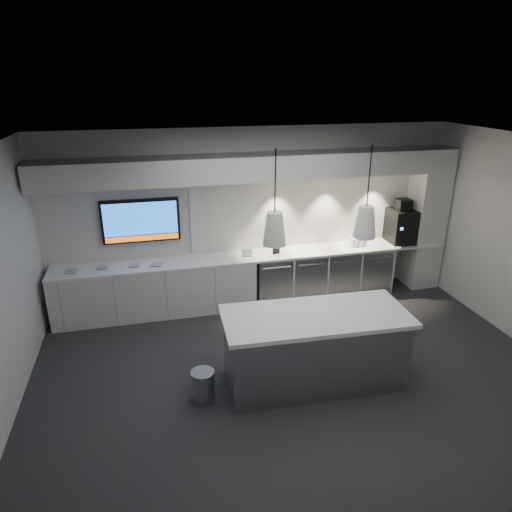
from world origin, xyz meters
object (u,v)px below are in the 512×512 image
object	(u,v)px
wall_tv	(141,221)
bin	(203,386)
island	(314,348)
coffee_machine	(401,224)

from	to	relation	value
wall_tv	bin	bearing A→B (deg)	-77.44
island	bin	distance (m)	1.48
wall_tv	coffee_machine	world-z (taller)	wall_tv
bin	coffee_machine	distance (m)	4.81
bin	wall_tv	bearing A→B (deg)	102.56
wall_tv	coffee_machine	xyz separation A→B (m)	(4.60, -0.25, -0.33)
wall_tv	island	bearing A→B (deg)	-52.40
wall_tv	coffee_machine	distance (m)	4.62
island	bin	bearing A→B (deg)	-175.97
bin	coffee_machine	xyz separation A→B (m)	(4.00, 2.46, 1.03)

